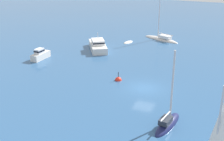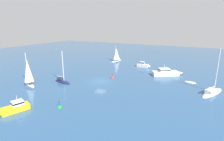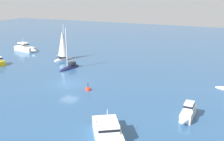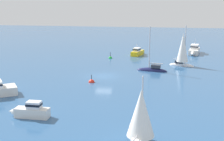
% 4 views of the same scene
% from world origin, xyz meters
% --- Properties ---
extents(ground_plane, '(160.00, 160.00, 0.00)m').
position_xyz_m(ground_plane, '(0.00, 0.00, 0.00)').
color(ground_plane, '#2D5684').
extents(cabin_cruiser, '(7.03, 2.97, 3.05)m').
position_xyz_m(cabin_cruiser, '(-22.39, 16.03, 0.76)').
color(cabin_cruiser, silver).
rests_on(cabin_cruiser, ground).
extents(cabin_cruiser_1, '(1.32, 4.47, 1.76)m').
position_xyz_m(cabin_cruiser_1, '(18.53, -4.57, 0.69)').
color(cabin_cruiser_1, silver).
rests_on(cabin_cruiser_1, ground).
extents(sloop, '(2.55, 4.63, 7.74)m').
position_xyz_m(sloop, '(-9.55, 12.67, 2.67)').
color(sloop, white).
rests_on(sloop, ground).
extents(motor_cruiser, '(6.09, 8.04, 3.10)m').
position_xyz_m(motor_cruiser, '(12.61, -12.72, 0.75)').
color(motor_cruiser, silver).
rests_on(motor_cruiser, ground).
extents(sloop_1, '(2.05, 5.28, 7.97)m').
position_xyz_m(sloop_1, '(-4.69, 7.49, 0.20)').
color(sloop_1, '#191E4C').
rests_on(sloop_1, ground).
extents(channel_buoy, '(0.89, 0.89, 1.57)m').
position_xyz_m(channel_buoy, '(3.95, -1.09, 0.00)').
color(channel_buoy, red).
rests_on(channel_buoy, ground).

